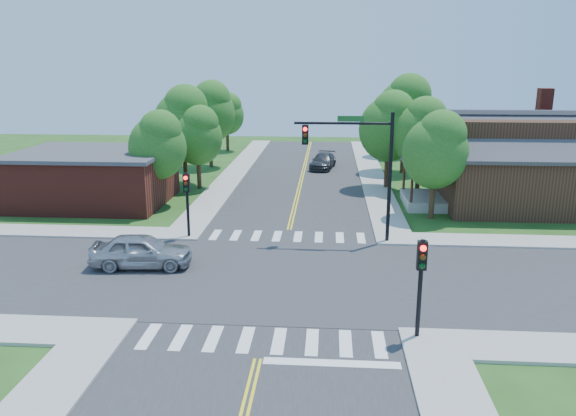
# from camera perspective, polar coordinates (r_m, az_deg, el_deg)

# --- Properties ---
(ground) EXTENTS (100.00, 100.00, 0.00)m
(ground) POSITION_cam_1_polar(r_m,az_deg,el_deg) (26.45, -1.05, -7.06)
(ground) COLOR #204816
(ground) RESTS_ON ground
(road_ns) EXTENTS (10.00, 90.00, 0.04)m
(road_ns) POSITION_cam_1_polar(r_m,az_deg,el_deg) (26.45, -1.05, -7.02)
(road_ns) COLOR #2D2D30
(road_ns) RESTS_ON ground
(road_ew) EXTENTS (90.00, 10.00, 0.04)m
(road_ew) POSITION_cam_1_polar(r_m,az_deg,el_deg) (26.45, -1.05, -7.01)
(road_ew) COLOR #2D2D30
(road_ew) RESTS_ON ground
(intersection_patch) EXTENTS (10.20, 10.20, 0.06)m
(intersection_patch) POSITION_cam_1_polar(r_m,az_deg,el_deg) (26.45, -1.05, -7.06)
(intersection_patch) COLOR #2D2D30
(intersection_patch) RESTS_ON ground
(sidewalk_ne) EXTENTS (40.00, 40.00, 0.14)m
(sidewalk_ne) POSITION_cam_1_polar(r_m,az_deg,el_deg) (43.60, 22.17, 0.72)
(sidewalk_ne) COLOR #9E9B93
(sidewalk_ne) RESTS_ON ground
(sidewalk_nw) EXTENTS (40.00, 40.00, 0.14)m
(sidewalk_nw) POSITION_cam_1_polar(r_m,az_deg,el_deg) (45.21, -19.52, 1.44)
(sidewalk_nw) COLOR #9E9B93
(sidewalk_nw) RESTS_ON ground
(crosswalk_north) EXTENTS (8.85, 2.00, 0.01)m
(crosswalk_north) POSITION_cam_1_polar(r_m,az_deg,el_deg) (32.26, -0.05, -2.89)
(crosswalk_north) COLOR white
(crosswalk_north) RESTS_ON ground
(crosswalk_south) EXTENTS (8.85, 2.00, 0.01)m
(crosswalk_south) POSITION_cam_1_polar(r_m,az_deg,el_deg) (20.84, -2.63, -13.27)
(crosswalk_south) COLOR white
(crosswalk_south) RESTS_ON ground
(centerline) EXTENTS (0.30, 90.00, 0.01)m
(centerline) POSITION_cam_1_polar(r_m,az_deg,el_deg) (26.44, -1.05, -6.96)
(centerline) COLOR yellow
(centerline) RESTS_ON ground
(stop_bar) EXTENTS (4.60, 0.45, 0.09)m
(stop_bar) POSITION_cam_1_polar(r_m,az_deg,el_deg) (19.52, 4.45, -15.54)
(stop_bar) COLOR white
(stop_bar) RESTS_ON ground
(signal_mast_ne) EXTENTS (5.30, 0.42, 7.20)m
(signal_mast_ne) POSITION_cam_1_polar(r_m,az_deg,el_deg) (30.50, 7.24, 5.25)
(signal_mast_ne) COLOR black
(signal_mast_ne) RESTS_ON ground
(signal_pole_se) EXTENTS (0.34, 0.42, 3.80)m
(signal_pole_se) POSITION_cam_1_polar(r_m,az_deg,el_deg) (20.42, 13.37, -6.21)
(signal_pole_se) COLOR black
(signal_pole_se) RESTS_ON ground
(signal_pole_nw) EXTENTS (0.34, 0.42, 3.80)m
(signal_pole_nw) POSITION_cam_1_polar(r_m,az_deg,el_deg) (31.86, -10.23, 1.52)
(signal_pole_nw) COLOR black
(signal_pole_nw) RESTS_ON ground
(house_ne) EXTENTS (13.05, 8.80, 7.11)m
(house_ne) POSITION_cam_1_polar(r_m,az_deg,el_deg) (41.28, 22.32, 4.60)
(house_ne) COLOR black
(house_ne) RESTS_ON ground
(building_nw) EXTENTS (10.40, 8.40, 3.73)m
(building_nw) POSITION_cam_1_polar(r_m,az_deg,el_deg) (41.86, -19.10, 3.00)
(building_nw) COLOR maroon
(building_nw) RESTS_ON ground
(tree_e_a) EXTENTS (4.09, 3.88, 6.95)m
(tree_e_a) POSITION_cam_1_polar(r_m,az_deg,el_deg) (36.25, 14.89, 5.90)
(tree_e_a) COLOR #382314
(tree_e_a) RESTS_ON ground
(tree_e_b) EXTENTS (4.32, 4.10, 7.34)m
(tree_e_b) POSITION_cam_1_polar(r_m,az_deg,el_deg) (43.22, 13.44, 7.69)
(tree_e_b) COLOR #382314
(tree_e_b) RESTS_ON ground
(tree_e_c) EXTENTS (5.18, 4.92, 8.80)m
(tree_e_c) POSITION_cam_1_polar(r_m,az_deg,el_deg) (51.09, 11.89, 9.90)
(tree_e_c) COLOR #382314
(tree_e_c) RESTS_ON ground
(tree_e_d) EXTENTS (4.31, 4.09, 7.32)m
(tree_e_d) POSITION_cam_1_polar(r_m,az_deg,el_deg) (59.64, 11.07, 9.66)
(tree_e_d) COLOR #382314
(tree_e_d) RESTS_ON ground
(tree_w_a) EXTENTS (3.93, 3.73, 6.68)m
(tree_w_a) POSITION_cam_1_polar(r_m,az_deg,el_deg) (39.31, -13.04, 6.41)
(tree_w_a) COLOR #382314
(tree_w_a) RESTS_ON ground
(tree_w_b) EXTENTS (4.74, 4.51, 8.07)m
(tree_w_b) POSITION_cam_1_polar(r_m,az_deg,el_deg) (45.91, -10.53, 8.84)
(tree_w_b) COLOR #382314
(tree_w_b) RESTS_ON ground
(tree_w_c) EXTENTS (4.79, 4.55, 8.15)m
(tree_w_c) POSITION_cam_1_polar(r_m,az_deg,el_deg) (53.30, -7.92, 9.80)
(tree_w_c) COLOR #382314
(tree_w_c) RESTS_ON ground
(tree_w_d) EXTENTS (3.79, 3.60, 6.45)m
(tree_w_d) POSITION_cam_1_polar(r_m,az_deg,el_deg) (63.03, -6.17, 9.58)
(tree_w_d) COLOR #382314
(tree_w_d) RESTS_ON ground
(tree_house) EXTENTS (4.54, 4.31, 7.71)m
(tree_house) POSITION_cam_1_polar(r_m,az_deg,el_deg) (44.22, 10.29, 8.33)
(tree_house) COLOR #382314
(tree_house) RESTS_ON ground
(tree_bldg) EXTENTS (3.87, 3.67, 6.57)m
(tree_bldg) POSITION_cam_1_polar(r_m,az_deg,el_deg) (44.32, -9.10, 7.42)
(tree_bldg) COLOR #382314
(tree_bldg) RESTS_ON ground
(car_silver) EXTENTS (2.70, 5.16, 1.66)m
(car_silver) POSITION_cam_1_polar(r_m,az_deg,el_deg) (28.29, -14.67, -4.30)
(car_silver) COLOR #A9ABB1
(car_silver) RESTS_ON ground
(car_dgrey) EXTENTS (3.52, 5.41, 1.38)m
(car_dgrey) POSITION_cam_1_polar(r_m,az_deg,el_deg) (52.61, 3.57, 4.74)
(car_dgrey) COLOR #323437
(car_dgrey) RESTS_ON ground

